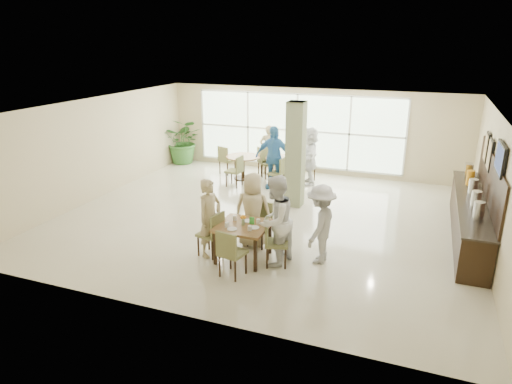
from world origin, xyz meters
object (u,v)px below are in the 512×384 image
(adult_standing, at_px, (269,150))
(buffet_counter, at_px, (470,215))
(round_table_right, at_px, (283,163))
(teen_standing, at_px, (320,224))
(teen_left, at_px, (210,218))
(teen_right, at_px, (275,221))
(adult_a, at_px, (273,157))
(potted_plant, at_px, (184,141))
(teen_far, at_px, (253,210))
(adult_b, at_px, (309,156))
(round_table_left, at_px, (243,161))
(main_table, at_px, (243,229))

(adult_standing, bearing_deg, buffet_counter, 128.65)
(round_table_right, relative_size, adult_standing, 0.68)
(teen_standing, bearing_deg, buffet_counter, 134.06)
(round_table_right, relative_size, teen_standing, 0.69)
(teen_left, xyz_separation_m, teen_right, (1.37, 0.11, 0.10))
(buffet_counter, height_order, teen_right, buffet_counter)
(adult_a, bearing_deg, teen_right, -71.56)
(potted_plant, height_order, adult_standing, adult_standing)
(potted_plant, relative_size, teen_far, 1.00)
(teen_right, distance_m, adult_a, 4.92)
(round_table_right, relative_size, adult_b, 0.63)
(buffet_counter, distance_m, adult_a, 5.68)
(teen_right, height_order, adult_standing, teen_right)
(round_table_left, bearing_deg, potted_plant, 159.06)
(buffet_counter, relative_size, teen_far, 2.86)
(round_table_left, distance_m, buffet_counter, 7.00)
(potted_plant, xyz_separation_m, teen_right, (5.56, -6.26, 0.10))
(teen_far, xyz_separation_m, adult_standing, (-1.53, 5.38, 0.00))
(teen_far, bearing_deg, adult_a, -85.05)
(adult_b, bearing_deg, main_table, -20.61)
(teen_right, xyz_separation_m, teen_standing, (0.82, 0.40, -0.11))
(potted_plant, bearing_deg, adult_a, -22.23)
(buffet_counter, relative_size, adult_b, 2.64)
(adult_b, bearing_deg, adult_standing, -131.60)
(main_table, bearing_deg, teen_standing, 16.47)
(teen_right, distance_m, adult_b, 5.50)
(teen_standing, distance_m, adult_b, 5.28)
(teen_right, height_order, adult_b, teen_right)
(potted_plant, xyz_separation_m, adult_b, (4.84, -0.81, 0.07))
(teen_left, bearing_deg, teen_right, -68.13)
(teen_right, bearing_deg, teen_far, -117.76)
(main_table, distance_m, teen_far, 0.70)
(round_table_right, bearing_deg, teen_far, -80.07)
(adult_b, bearing_deg, round_table_right, -110.25)
(main_table, height_order, round_table_right, same)
(main_table, xyz_separation_m, teen_far, (-0.06, 0.68, 0.16))
(potted_plant, bearing_deg, teen_left, -56.67)
(round_table_left, relative_size, teen_left, 0.67)
(potted_plant, height_order, adult_a, adult_a)
(main_table, relative_size, teen_left, 0.62)
(buffet_counter, bearing_deg, adult_a, 160.12)
(buffet_counter, height_order, adult_standing, buffet_counter)
(main_table, height_order, buffet_counter, buffet_counter)
(round_table_left, distance_m, adult_b, 2.15)
(teen_far, height_order, teen_standing, teen_far)
(round_table_right, distance_m, potted_plant, 4.09)
(teen_right, xyz_separation_m, adult_standing, (-2.24, 6.02, -0.10))
(main_table, bearing_deg, buffet_counter, 32.31)
(main_table, xyz_separation_m, round_table_right, (-0.90, 5.48, -0.09))
(teen_standing, xyz_separation_m, adult_a, (-2.43, 4.25, 0.14))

